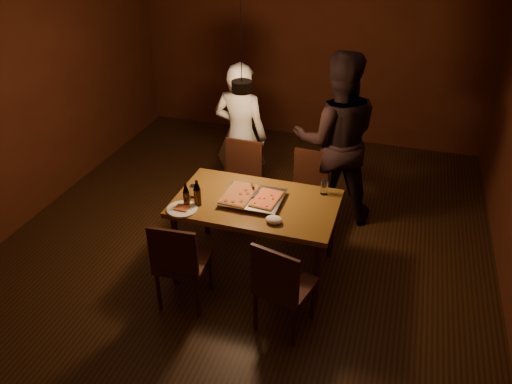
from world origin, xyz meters
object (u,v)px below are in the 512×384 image
(dining_table, at_px, (256,208))
(chair_near_left, at_px, (179,258))
(plate_slice, at_px, (182,209))
(chair_far_right, at_px, (310,185))
(beer_bottle_b, at_px, (197,193))
(pizza_tray, at_px, (253,199))
(diner_dark, at_px, (336,140))
(chair_near_right, at_px, (281,281))
(pendant_lamp, at_px, (242,85))
(beer_bottle_a, at_px, (186,195))
(diner_white, at_px, (241,136))
(chair_far_left, at_px, (241,174))

(dining_table, height_order, chair_near_left, chair_near_left)
(dining_table, height_order, plate_slice, plate_slice)
(chair_far_right, xyz_separation_m, beer_bottle_b, (-0.83, -1.02, 0.34))
(pizza_tray, xyz_separation_m, diner_dark, (0.57, 1.13, 0.18))
(chair_far_right, bearing_deg, chair_near_right, 96.86)
(pizza_tray, bearing_deg, diner_dark, 65.90)
(pendant_lamp, bearing_deg, beer_bottle_a, -127.64)
(dining_table, distance_m, chair_near_right, 0.89)
(pizza_tray, bearing_deg, diner_white, 116.57)
(plate_slice, bearing_deg, pendant_lamp, 55.99)
(diner_dark, bearing_deg, chair_far_left, 1.05)
(chair_far_left, distance_m, pizza_tray, 0.95)
(beer_bottle_b, height_order, diner_white, diner_white)
(dining_table, bearing_deg, chair_far_right, 66.56)
(diner_white, bearing_deg, chair_far_left, 111.67)
(pizza_tray, xyz_separation_m, beer_bottle_b, (-0.46, -0.21, 0.10))
(chair_far_right, relative_size, beer_bottle_b, 1.92)
(chair_far_right, distance_m, plate_slice, 1.49)
(diner_dark, bearing_deg, chair_far_right, 43.68)
(chair_far_left, xyz_separation_m, diner_white, (-0.11, 0.32, 0.30))
(chair_far_right, relative_size, chair_near_left, 1.00)
(chair_near_left, height_order, pendant_lamp, pendant_lamp)
(dining_table, bearing_deg, diner_dark, 64.45)
(chair_far_left, distance_m, beer_bottle_a, 1.14)
(plate_slice, bearing_deg, chair_far_right, 50.54)
(dining_table, relative_size, diner_white, 0.89)
(plate_slice, distance_m, pendant_lamp, 1.22)
(chair_near_left, bearing_deg, chair_far_right, 58.09)
(plate_slice, bearing_deg, beer_bottle_a, 83.45)
(chair_far_right, bearing_deg, chair_near_left, 65.60)
(dining_table, bearing_deg, chair_far_left, 117.64)
(chair_near_left, relative_size, plate_slice, 1.75)
(diner_white, bearing_deg, beer_bottle_a, 91.54)
(chair_near_left, bearing_deg, dining_table, 53.90)
(chair_far_left, height_order, beer_bottle_b, beer_bottle_b)
(pendant_lamp, bearing_deg, chair_far_left, 111.21)
(chair_far_left, bearing_deg, chair_near_right, 120.51)
(beer_bottle_b, xyz_separation_m, diner_white, (-0.05, 1.37, -0.04))
(beer_bottle_b, distance_m, plate_slice, 0.20)
(dining_table, distance_m, chair_far_left, 0.95)
(chair_far_right, distance_m, pendant_lamp, 1.46)
(chair_near_left, distance_m, plate_slice, 0.48)
(beer_bottle_a, xyz_separation_m, diner_white, (0.04, 1.40, -0.02))
(beer_bottle_a, relative_size, plate_slice, 0.81)
(beer_bottle_b, bearing_deg, diner_white, 92.24)
(chair_near_left, relative_size, pizza_tray, 0.88)
(chair_far_left, distance_m, beer_bottle_b, 1.10)
(dining_table, xyz_separation_m, chair_near_right, (0.45, -0.76, -0.14))
(pizza_tray, bearing_deg, dining_table, 7.34)
(chair_near_right, distance_m, pendant_lamp, 1.71)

